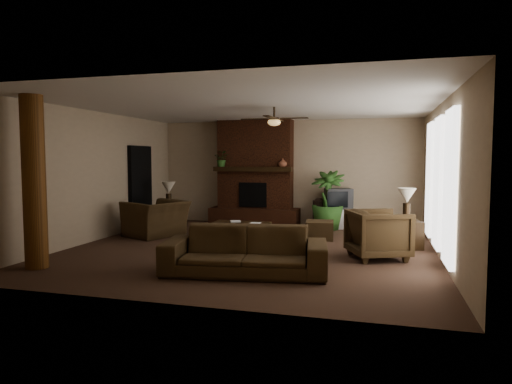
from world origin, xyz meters
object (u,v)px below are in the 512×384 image
(floor_vase, at_px, (319,211))
(armchair_left, at_px, (156,213))
(lamp_left, at_px, (169,190))
(side_table_right, at_px, (408,234))
(lamp_right, at_px, (407,198))
(side_table_left, at_px, (170,218))
(ottoman, at_px, (320,230))
(tv_stand, at_px, (340,218))
(floor_plant, at_px, (327,213))
(log_column, at_px, (34,182))
(coffee_table, at_px, (240,225))
(sofa, at_px, (245,243))
(armchair_right, at_px, (378,232))

(floor_vase, bearing_deg, armchair_left, -146.44)
(lamp_left, distance_m, side_table_right, 5.82)
(armchair_left, relative_size, lamp_right, 1.91)
(side_table_left, distance_m, side_table_right, 5.71)
(ottoman, xyz_separation_m, tv_stand, (0.30, 1.70, 0.05))
(ottoman, relative_size, floor_plant, 0.41)
(log_column, height_order, floor_plant, log_column)
(coffee_table, distance_m, ottoman, 1.81)
(floor_plant, distance_m, side_table_left, 3.96)
(armchair_left, relative_size, side_table_right, 2.26)
(sofa, xyz_separation_m, lamp_left, (-3.14, 3.75, 0.51))
(side_table_right, bearing_deg, floor_vase, 132.26)
(armchair_right, xyz_separation_m, side_table_right, (0.56, 1.12, -0.21))
(armchair_left, distance_m, tv_stand, 4.61)
(ottoman, xyz_separation_m, lamp_right, (1.79, -0.53, 0.80))
(armchair_right, relative_size, floor_vase, 1.26)
(coffee_table, bearing_deg, lamp_left, 149.97)
(floor_vase, bearing_deg, tv_stand, 0.00)
(armchair_left, relative_size, armchair_right, 1.28)
(log_column, relative_size, side_table_right, 5.09)
(armchair_right, distance_m, coffee_table, 2.92)
(armchair_left, distance_m, floor_vase, 4.16)
(armchair_left, bearing_deg, side_table_left, -150.19)
(log_column, bearing_deg, armchair_left, 82.36)
(log_column, xyz_separation_m, lamp_left, (0.26, 4.28, -0.40))
(coffee_table, distance_m, floor_plant, 2.82)
(tv_stand, distance_m, side_table_right, 2.72)
(coffee_table, distance_m, side_table_left, 2.61)
(coffee_table, xyz_separation_m, floor_plant, (1.56, 2.35, 0.04))
(armchair_right, bearing_deg, armchair_left, 54.92)
(coffee_table, bearing_deg, tv_stand, 54.62)
(log_column, bearing_deg, ottoman, 43.05)
(side_table_right, bearing_deg, floor_plant, 132.32)
(armchair_right, xyz_separation_m, tv_stand, (-0.96, 3.37, -0.23))
(side_table_right, xyz_separation_m, lamp_right, (-0.03, 0.02, 0.73))
(log_column, distance_m, floor_plant, 6.78)
(tv_stand, bearing_deg, lamp_left, 177.83)
(tv_stand, relative_size, lamp_left, 1.31)
(side_table_right, bearing_deg, lamp_left, 170.22)
(ottoman, height_order, floor_vase, floor_vase)
(floor_plant, bearing_deg, side_table_right, -47.68)
(ottoman, height_order, lamp_left, lamp_left)
(sofa, bearing_deg, armchair_left, 129.02)
(lamp_left, bearing_deg, lamp_right, -9.60)
(floor_vase, height_order, side_table_left, floor_vase)
(armchair_left, relative_size, side_table_left, 2.26)
(ottoman, bearing_deg, lamp_left, 173.74)
(floor_plant, bearing_deg, side_table_left, -164.69)
(armchair_left, xyz_separation_m, lamp_left, (-0.18, 1.02, 0.46))
(floor_plant, bearing_deg, armchair_right, -68.15)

